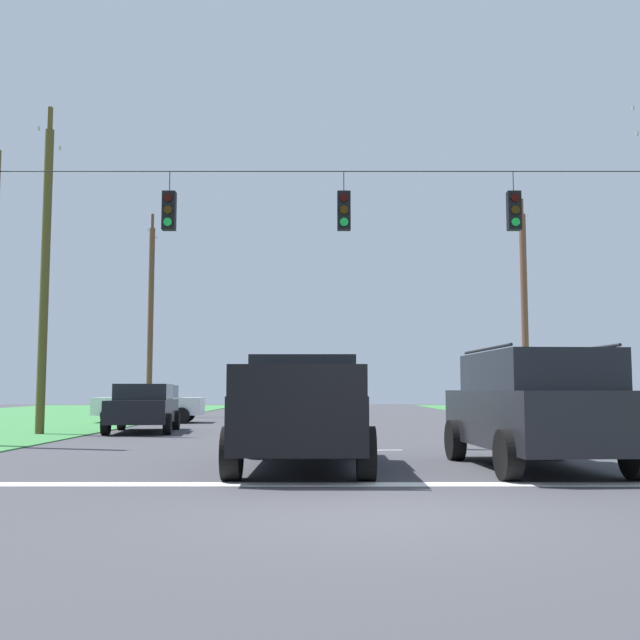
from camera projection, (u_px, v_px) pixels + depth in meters
name	position (u px, v px, depth m)	size (l,w,h in m)	color
ground_plane	(374.00, 514.00, 8.05)	(120.00, 120.00, 0.00)	#3D3D42
stop_bar_stripe	(361.00, 484.00, 10.58)	(14.09, 0.45, 0.01)	white
lane_dash_0	(346.00, 450.00, 16.55)	(0.15, 2.50, 0.01)	white
lane_dash_1	(338.00, 431.00, 24.09)	(0.15, 2.50, 0.01)	white
lane_dash_2	(334.00, 423.00, 30.14)	(0.15, 2.50, 0.01)	white
lane_dash_3	(331.00, 415.00, 39.37)	(0.15, 2.50, 0.01)	white
overhead_signal_span	(341.00, 282.00, 17.90)	(17.23, 0.31, 7.18)	brown
pickup_truck	(303.00, 411.00, 13.04)	(2.31, 5.41, 1.95)	black
suv_black	(534.00, 406.00, 12.72)	(2.45, 4.91, 2.05)	black
distant_car_crossing_white	(149.00, 403.00, 30.20)	(4.39, 2.20, 1.52)	silver
distant_car_oncoming	(143.00, 407.00, 23.58)	(2.36, 4.46, 1.52)	black
distant_car_far_parked	(311.00, 401.00, 34.92)	(2.34, 4.45, 1.52)	navy
utility_pole_far_right	(524.00, 312.00, 36.40)	(0.33, 1.97, 10.77)	brown
utility_pole_mid_left	(45.00, 273.00, 22.62)	(0.26, 1.89, 10.08)	brown
utility_pole_far_left	(150.00, 318.00, 37.05)	(0.28, 1.90, 10.17)	brown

